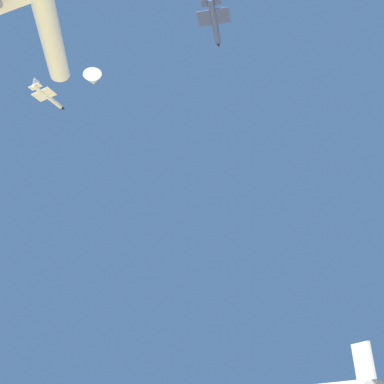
# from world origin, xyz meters

# --- Properties ---
(chase_jet_lead) EXTENTS (9.37, 14.96, 4.00)m
(chase_jet_lead) POSITION_xyz_m (48.89, 69.06, 99.71)
(chase_jet_lead) COLOR silver
(chase_jet_trailing) EXTENTS (12.40, 13.23, 4.00)m
(chase_jet_trailing) POSITION_xyz_m (-18.03, 48.92, 88.07)
(chase_jet_trailing) COLOR #38478C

